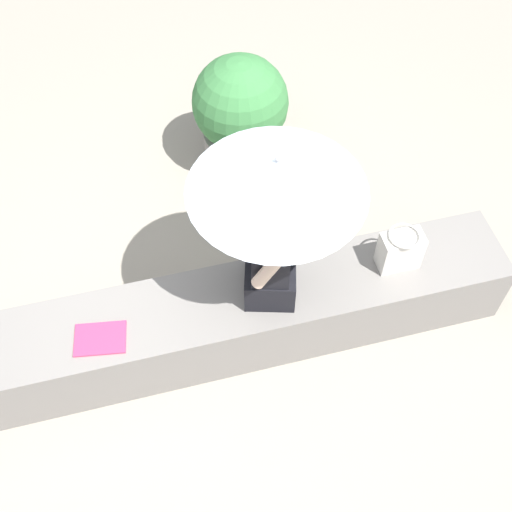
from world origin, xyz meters
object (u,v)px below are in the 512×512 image
(parasol, at_px, (277,176))
(magazine, at_px, (100,339))
(handbag_black, at_px, (400,250))
(planter_near, at_px, (241,113))
(person_seated, at_px, (271,247))

(parasol, relative_size, magazine, 3.57)
(magazine, bearing_deg, handbag_black, -168.62)
(handbag_black, xyz_separation_m, magazine, (1.75, 0.07, -0.13))
(parasol, height_order, handbag_black, parasol)
(handbag_black, relative_size, magazine, 0.97)
(magazine, bearing_deg, parasol, -162.40)
(magazine, xyz_separation_m, planter_near, (-1.16, -1.56, 0.00))
(person_seated, height_order, parasol, parasol)
(parasol, distance_m, planter_near, 1.65)
(person_seated, xyz_separation_m, magazine, (0.98, 0.10, -0.38))
(handbag_black, bearing_deg, planter_near, -68.43)
(person_seated, xyz_separation_m, handbag_black, (-0.77, 0.03, -0.26))
(person_seated, relative_size, magazine, 3.21)
(planter_near, bearing_deg, magazine, 53.29)
(person_seated, distance_m, magazine, 1.06)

